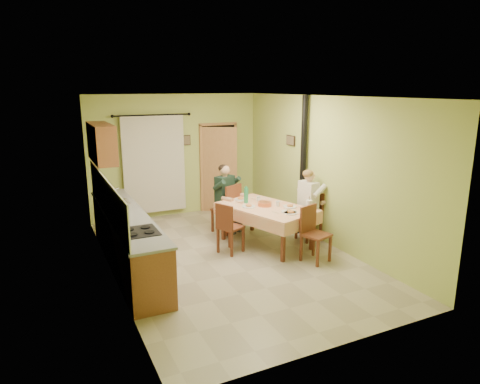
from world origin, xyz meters
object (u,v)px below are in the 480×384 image
chair_left (230,237)px  stove_flue (302,184)px  chair_right (309,225)px  man_right (310,197)px  chair_near (315,245)px  man_far (226,191)px  dining_table (266,226)px  chair_far (227,218)px

chair_left → stove_flue: 1.98m
chair_right → man_right: 0.59m
chair_near → man_right: man_right is taller
chair_right → man_right: man_right is taller
chair_near → man_far: man_far is taller
dining_table → chair_left: bearing=166.8°
chair_far → chair_left: 1.17m
dining_table → stove_flue: size_ratio=0.74×
chair_right → chair_left: bearing=82.7°
chair_right → stove_flue: bearing=-19.1°
chair_near → stove_flue: size_ratio=0.35×
man_right → stove_flue: bearing=-20.6°
chair_right → man_far: bearing=42.4°
chair_left → man_right: bearing=63.0°
chair_far → man_right: size_ratio=0.74×
chair_near → man_right: size_ratio=0.70×
dining_table → chair_near: chair_near is taller
chair_near → stove_flue: stove_flue is taller
chair_right → chair_left: 1.69m
chair_right → chair_left: (-1.69, 0.05, -0.00)m
man_far → man_right: (1.27, -1.16, 0.00)m
chair_near → man_far: size_ratio=0.70×
chair_left → man_far: 1.32m
chair_left → man_far: size_ratio=0.68×
man_far → man_right: 1.72m
chair_far → man_far: man_far is taller
chair_near → chair_right: bearing=-136.8°
chair_near → stove_flue: 1.69m
chair_near → man_right: 1.23m
chair_far → chair_right: bearing=-65.9°
man_right → chair_far: bearing=42.3°
chair_far → chair_near: 2.22m
chair_right → dining_table: bearing=76.8°
chair_near → stove_flue: bearing=-132.2°
man_far → chair_near: bearing=-94.4°
dining_table → stove_flue: (1.01, 0.32, 0.65)m
dining_table → man_right: (0.89, -0.12, 0.50)m
chair_far → chair_left: (-0.41, -1.09, -0.00)m
dining_table → chair_near: (0.37, -1.07, -0.09)m
chair_right → chair_left: size_ratio=1.02×
chair_near → chair_left: bearing=-58.3°
man_right → stove_flue: stove_flue is taller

